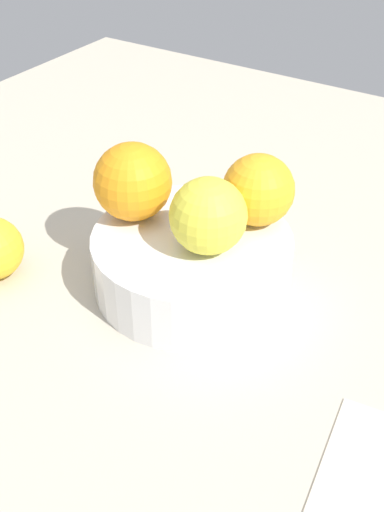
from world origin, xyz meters
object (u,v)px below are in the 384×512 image
at_px(orange_in_bowl_2, 208,216).
at_px(fruit_bowl, 192,262).
at_px(orange_in_bowl_0, 134,181).
at_px(orange_in_bowl_1, 258,190).

bearing_deg(orange_in_bowl_2, fruit_bowl, -21.15).
xyz_separation_m(fruit_bowl, orange_in_bowl_0, (0.07, -0.00, 0.07)).
bearing_deg(orange_in_bowl_0, orange_in_bowl_1, -153.17).
bearing_deg(fruit_bowl, orange_in_bowl_0, -2.11).
bearing_deg(orange_in_bowl_2, orange_in_bowl_1, -103.88).
bearing_deg(orange_in_bowl_1, orange_in_bowl_0, 26.83).
bearing_deg(orange_in_bowl_1, orange_in_bowl_2, 76.12).
bearing_deg(fruit_bowl, orange_in_bowl_2, 158.85).
bearing_deg(fruit_bowl, orange_in_bowl_1, -124.59).
xyz_separation_m(fruit_bowl, orange_in_bowl_1, (-0.04, -0.05, 0.06)).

